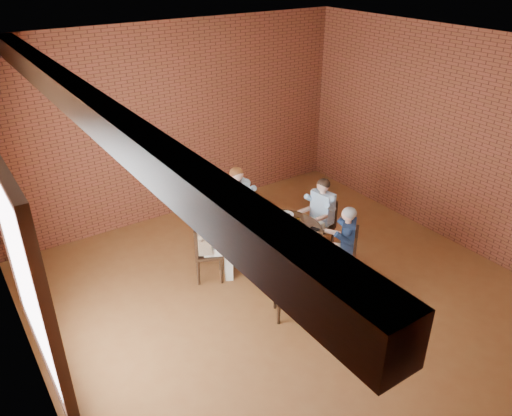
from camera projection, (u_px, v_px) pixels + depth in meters
floor at (299, 307)px, 6.90m from camera, size 7.00×7.00×0.00m
ceiling at (312, 56)px, 5.30m from camera, size 7.00×7.00×0.00m
wall_back at (178, 123)px, 8.66m from camera, size 7.00×0.00×7.00m
wall_left at (24, 289)px, 4.50m from camera, size 0.00×7.00×7.00m
wall_right at (468, 145)px, 7.71m from camera, size 0.00×7.00×7.00m
ceiling_beam at (84, 104)px, 4.15m from camera, size 0.22×6.90×0.26m
window at (23, 270)px, 4.85m from camera, size 0.10×2.16×2.36m
dining_table at (278, 243)px, 7.40m from camera, size 1.31×1.31×0.75m
chair_a at (322, 222)px, 8.03m from camera, size 0.44×0.44×0.89m
diner_a at (320, 216)px, 7.93m from camera, size 0.66×0.57×1.25m
chair_b at (236, 213)px, 8.27m from camera, size 0.42×0.42×0.93m
diner_b at (238, 206)px, 8.14m from camera, size 0.52×0.65×1.33m
chair_c at (203, 250)px, 7.29m from camera, size 0.54×0.54×0.91m
diner_c at (208, 241)px, 7.24m from camera, size 0.77×0.72×1.28m
chair_d at (290, 289)px, 6.48m from camera, size 0.51×0.51×0.88m
diner_d at (290, 277)px, 6.48m from camera, size 0.68×0.73×1.24m
chair_e at (348, 254)px, 7.20m from camera, size 0.54×0.54×0.88m
diner_e at (343, 246)px, 7.15m from camera, size 0.74×0.74×1.24m
plate_a at (285, 215)px, 7.69m from camera, size 0.26×0.26×0.01m
plate_b at (264, 217)px, 7.61m from camera, size 0.26×0.26×0.01m
plate_c at (253, 233)px, 7.19m from camera, size 0.26×0.26×0.01m
plate_d at (309, 234)px, 7.17m from camera, size 0.26×0.26×0.01m
glass_a at (288, 218)px, 7.45m from camera, size 0.07×0.07×0.14m
glass_b at (270, 217)px, 7.49m from camera, size 0.07×0.07×0.14m
glass_c at (257, 224)px, 7.30m from camera, size 0.07×0.07×0.14m
glass_d at (261, 224)px, 7.30m from camera, size 0.07×0.07×0.14m
glass_e at (263, 231)px, 7.12m from camera, size 0.07×0.07×0.14m
glass_f at (284, 240)px, 6.92m from camera, size 0.07×0.07×0.14m
glass_g at (285, 230)px, 7.16m from camera, size 0.07×0.07×0.14m
glass_h at (298, 222)px, 7.35m from camera, size 0.07×0.07×0.14m
smartphone at (315, 229)px, 7.31m from camera, size 0.11×0.15×0.01m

